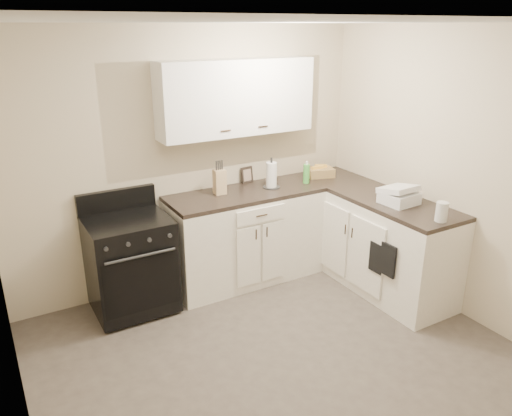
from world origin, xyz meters
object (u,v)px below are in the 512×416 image
paper_towel (271,175)px  countertop_grill (399,198)px  knife_block (220,182)px  wicker_basket (320,172)px  stove (131,264)px

paper_towel → countertop_grill: size_ratio=0.88×
knife_block → wicker_basket: knife_block is taller
wicker_basket → countertop_grill: countertop_grill is taller
paper_towel → wicker_basket: bearing=5.8°
stove → wicker_basket: size_ratio=3.10×
wicker_basket → knife_block: bearing=179.1°
knife_block → countertop_grill: size_ratio=0.81×
stove → knife_block: knife_block is taller
knife_block → countertop_grill: knife_block is taller
knife_block → paper_towel: size_ratio=0.93×
knife_block → wicker_basket: size_ratio=0.87×
paper_towel → stove: bearing=-179.4°
wicker_basket → countertop_grill: 1.07m
wicker_basket → stove: bearing=-177.8°
paper_towel → wicker_basket: paper_towel is taller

